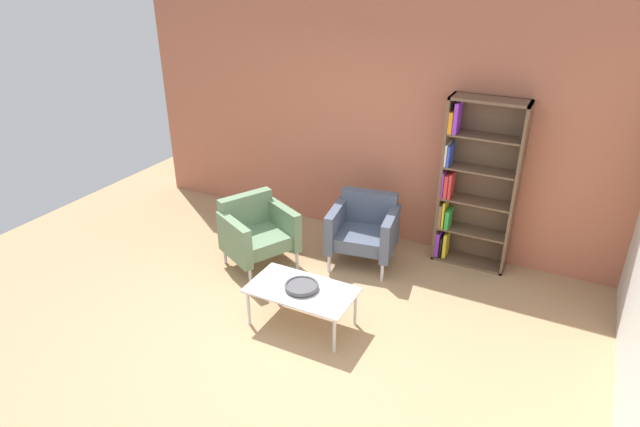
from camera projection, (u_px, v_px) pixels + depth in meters
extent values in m
plane|color=tan|center=(274.00, 341.00, 4.97)|extent=(8.32, 8.32, 0.00)
cube|color=#B2664C|center=(380.00, 120.00, 6.30)|extent=(6.40, 0.12, 2.90)
cube|color=brown|center=(444.00, 179.00, 5.98)|extent=(0.03, 0.30, 1.90)
cube|color=brown|center=(516.00, 192.00, 5.67)|extent=(0.03, 0.30, 1.90)
cube|color=brown|center=(491.00, 100.00, 5.41)|extent=(0.80, 0.30, 0.03)
cube|color=brown|center=(468.00, 260.00, 6.23)|extent=(0.80, 0.30, 0.03)
cube|color=brown|center=(482.00, 181.00, 5.94)|extent=(0.80, 0.02, 1.90)
cube|color=brown|center=(472.00, 231.00, 6.07)|extent=(0.76, 0.28, 0.02)
cube|color=brown|center=(477.00, 201.00, 5.90)|extent=(0.76, 0.28, 0.02)
cube|color=brown|center=(481.00, 170.00, 5.74)|extent=(0.76, 0.28, 0.02)
cube|color=brown|center=(486.00, 137.00, 5.58)|extent=(0.76, 0.28, 0.02)
cube|color=purple|center=(439.00, 242.00, 6.27)|extent=(0.04, 0.20, 0.29)
cube|color=black|center=(443.00, 244.00, 6.28)|extent=(0.02, 0.23, 0.23)
cube|color=yellow|center=(446.00, 244.00, 6.22)|extent=(0.04, 0.17, 0.29)
cube|color=olive|center=(442.00, 214.00, 6.13)|extent=(0.03, 0.23, 0.27)
cube|color=yellow|center=(445.00, 213.00, 6.09)|extent=(0.02, 0.21, 0.31)
cube|color=green|center=(449.00, 218.00, 6.09)|extent=(0.04, 0.19, 0.22)
cube|color=purple|center=(444.00, 184.00, 5.94)|extent=(0.02, 0.18, 0.29)
cube|color=red|center=(447.00, 185.00, 5.93)|extent=(0.04, 0.17, 0.27)
cube|color=red|center=(452.00, 185.00, 5.92)|extent=(0.03, 0.19, 0.29)
cube|color=white|center=(448.00, 154.00, 5.81)|extent=(0.02, 0.22, 0.24)
cube|color=blue|center=(451.00, 154.00, 5.81)|extent=(0.02, 0.24, 0.23)
cube|color=orange|center=(452.00, 122.00, 5.63)|extent=(0.04, 0.18, 0.23)
cube|color=purple|center=(458.00, 117.00, 5.61)|extent=(0.04, 0.23, 0.32)
cube|color=silver|center=(302.00, 290.00, 5.03)|extent=(1.00, 0.56, 0.02)
cylinder|color=silver|center=(249.00, 308.00, 5.11)|extent=(0.03, 0.03, 0.38)
cylinder|color=silver|center=(334.00, 335.00, 4.75)|extent=(0.03, 0.03, 0.38)
cylinder|color=silver|center=(274.00, 284.00, 5.48)|extent=(0.03, 0.03, 0.38)
cylinder|color=silver|center=(355.00, 308.00, 5.11)|extent=(0.03, 0.03, 0.38)
cylinder|color=#4C4C51|center=(302.00, 288.00, 5.02)|extent=(0.13, 0.13, 0.02)
cylinder|color=#4C4C51|center=(302.00, 286.00, 5.01)|extent=(0.32, 0.32, 0.02)
torus|color=#4C4C51|center=(302.00, 285.00, 5.00)|extent=(0.32, 0.32, 0.02)
cube|color=slate|center=(259.00, 240.00, 6.04)|extent=(0.81, 0.83, 0.16)
cube|color=slate|center=(246.00, 210.00, 6.11)|extent=(0.40, 0.63, 0.38)
cube|color=slate|center=(234.00, 240.00, 5.81)|extent=(0.60, 0.37, 0.46)
cube|color=slate|center=(283.00, 225.00, 6.14)|extent=(0.60, 0.37, 0.46)
cylinder|color=silver|center=(250.00, 276.00, 5.74)|extent=(0.04, 0.04, 0.24)
cylinder|color=silver|center=(297.00, 259.00, 6.06)|extent=(0.04, 0.04, 0.24)
cylinder|color=silver|center=(225.00, 254.00, 6.16)|extent=(0.04, 0.04, 0.24)
cylinder|color=silver|center=(270.00, 239.00, 6.48)|extent=(0.04, 0.04, 0.24)
cube|color=#4C566B|center=(363.00, 238.00, 6.09)|extent=(0.72, 0.67, 0.16)
cube|color=#4C566B|center=(369.00, 206.00, 6.20)|extent=(0.65, 0.22, 0.38)
cube|color=#4C566B|center=(336.00, 226.00, 6.11)|extent=(0.20, 0.63, 0.46)
cube|color=#4C566B|center=(390.00, 234.00, 5.94)|extent=(0.20, 0.63, 0.46)
cylinder|color=silver|center=(329.00, 262.00, 5.99)|extent=(0.04, 0.04, 0.24)
cylinder|color=silver|center=(382.00, 271.00, 5.83)|extent=(0.04, 0.04, 0.24)
cylinder|color=silver|center=(343.00, 238.00, 6.49)|extent=(0.04, 0.04, 0.24)
cylinder|color=silver|center=(393.00, 246.00, 6.32)|extent=(0.04, 0.04, 0.24)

